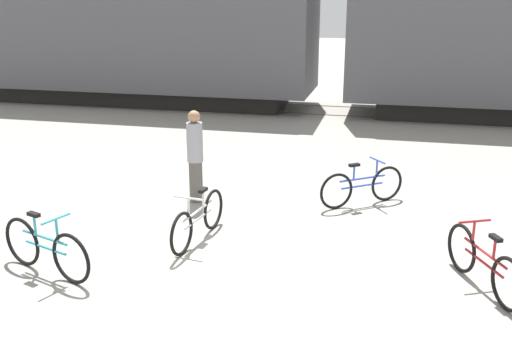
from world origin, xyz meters
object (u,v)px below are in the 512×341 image
object	(u,v)px
freight_train	(332,18)
bicycle_teal	(46,249)
bicycle_maroon	(483,263)
person_in_grey	(195,156)
bicycle_silver	(198,220)
bicycle_blue	(362,186)

from	to	relation	value
freight_train	bicycle_teal	distance (m)	12.74
bicycle_maroon	person_in_grey	distance (m)	5.28
bicycle_teal	person_in_grey	xyz separation A→B (m)	(1.05, 3.25, 0.49)
person_in_grey	bicycle_silver	bearing A→B (deg)	91.15
bicycle_silver	person_in_grey	world-z (taller)	person_in_grey
bicycle_blue	bicycle_silver	world-z (taller)	same
bicycle_blue	bicycle_silver	xyz separation A→B (m)	(-2.36, -2.22, 0.00)
freight_train	bicycle_maroon	world-z (taller)	freight_train
bicycle_teal	bicycle_silver	distance (m)	2.27
bicycle_silver	person_in_grey	distance (m)	1.89
bicycle_blue	person_in_grey	bearing A→B (deg)	-170.37
bicycle_blue	bicycle_teal	xyz separation A→B (m)	(-4.03, -3.76, 0.03)
person_in_grey	freight_train	bearing A→B (deg)	-117.50
freight_train	bicycle_teal	world-z (taller)	freight_train
bicycle_maroon	person_in_grey	size ratio (longest dim) A/B	0.95
bicycle_maroon	freight_train	bearing A→B (deg)	106.24
bicycle_silver	person_in_grey	bearing A→B (deg)	109.76
freight_train	bicycle_maroon	size ratio (longest dim) A/B	31.39
freight_train	bicycle_maroon	bearing A→B (deg)	-73.76
bicycle_silver	bicycle_blue	bearing A→B (deg)	43.16
freight_train	person_in_grey	distance (m)	9.32
bicycle_blue	bicycle_maroon	world-z (taller)	bicycle_maroon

